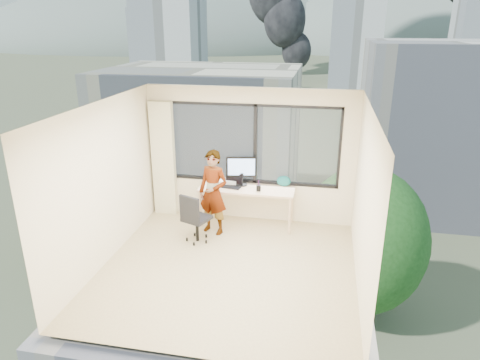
% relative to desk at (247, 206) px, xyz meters
% --- Properties ---
extents(floor, '(4.00, 4.00, 0.01)m').
position_rel_desk_xyz_m(floor, '(0.00, -1.66, -0.38)').
color(floor, tan).
rests_on(floor, ground).
extents(ceiling, '(4.00, 4.00, 0.01)m').
position_rel_desk_xyz_m(ceiling, '(0.00, -1.66, 2.23)').
color(ceiling, white).
rests_on(ceiling, ground).
extents(wall_front, '(4.00, 0.01, 2.60)m').
position_rel_desk_xyz_m(wall_front, '(0.00, -3.66, 0.93)').
color(wall_front, beige).
rests_on(wall_front, ground).
extents(wall_left, '(0.01, 4.00, 2.60)m').
position_rel_desk_xyz_m(wall_left, '(-2.00, -1.66, 0.93)').
color(wall_left, beige).
rests_on(wall_left, ground).
extents(wall_right, '(0.01, 4.00, 2.60)m').
position_rel_desk_xyz_m(wall_right, '(2.00, -1.66, 0.93)').
color(wall_right, beige).
rests_on(wall_right, ground).
extents(window_wall, '(3.30, 0.16, 1.55)m').
position_rel_desk_xyz_m(window_wall, '(0.05, 0.34, 1.15)').
color(window_wall, black).
rests_on(window_wall, ground).
extents(curtain, '(0.45, 0.14, 2.30)m').
position_rel_desk_xyz_m(curtain, '(-1.72, 0.22, 0.77)').
color(curtain, beige).
rests_on(curtain, floor).
extents(desk, '(1.80, 0.60, 0.75)m').
position_rel_desk_xyz_m(desk, '(0.00, 0.00, 0.00)').
color(desk, beige).
rests_on(desk, floor).
extents(chair, '(0.62, 0.62, 0.94)m').
position_rel_desk_xyz_m(chair, '(-0.74, -0.85, 0.09)').
color(chair, black).
rests_on(chair, floor).
extents(person, '(0.67, 0.54, 1.58)m').
position_rel_desk_xyz_m(person, '(-0.54, -0.44, 0.42)').
color(person, '#2D2D33').
rests_on(person, floor).
extents(monitor, '(0.59, 0.22, 0.57)m').
position_rel_desk_xyz_m(monitor, '(-0.13, 0.15, 0.66)').
color(monitor, black).
rests_on(monitor, desk).
extents(game_console, '(0.35, 0.30, 0.08)m').
position_rel_desk_xyz_m(game_console, '(-0.40, 0.19, 0.41)').
color(game_console, white).
rests_on(game_console, desk).
extents(laptop, '(0.41, 0.43, 0.23)m').
position_rel_desk_xyz_m(laptop, '(-0.29, 0.01, 0.49)').
color(laptop, black).
rests_on(laptop, desk).
extents(cellphone, '(0.13, 0.09, 0.01)m').
position_rel_desk_xyz_m(cellphone, '(-0.24, -0.05, 0.38)').
color(cellphone, black).
rests_on(cellphone, desk).
extents(pen_cup, '(0.11, 0.11, 0.11)m').
position_rel_desk_xyz_m(pen_cup, '(0.24, -0.09, 0.43)').
color(pen_cup, black).
rests_on(pen_cup, desk).
extents(handbag, '(0.30, 0.22, 0.20)m').
position_rel_desk_xyz_m(handbag, '(0.67, 0.24, 0.48)').
color(handbag, '#0C4847').
rests_on(handbag, desk).
extents(exterior_ground, '(400.00, 400.00, 0.04)m').
position_rel_desk_xyz_m(exterior_ground, '(0.00, 118.34, -14.38)').
color(exterior_ground, '#515B3D').
rests_on(exterior_ground, ground).
extents(near_bldg_a, '(16.00, 12.00, 14.00)m').
position_rel_desk_xyz_m(near_bldg_a, '(-9.00, 28.34, -7.38)').
color(near_bldg_a, '#F4ECCC').
rests_on(near_bldg_a, exterior_ground).
extents(near_bldg_b, '(14.00, 13.00, 16.00)m').
position_rel_desk_xyz_m(near_bldg_b, '(12.00, 36.34, -6.38)').
color(near_bldg_b, silver).
rests_on(near_bldg_b, exterior_ground).
extents(far_tower_a, '(14.00, 14.00, 28.00)m').
position_rel_desk_xyz_m(far_tower_a, '(-35.00, 93.34, -0.38)').
color(far_tower_a, silver).
rests_on(far_tower_a, exterior_ground).
extents(far_tower_b, '(13.00, 13.00, 30.00)m').
position_rel_desk_xyz_m(far_tower_b, '(8.00, 118.34, 0.62)').
color(far_tower_b, silver).
rests_on(far_tower_b, exterior_ground).
extents(far_tower_d, '(16.00, 14.00, 22.00)m').
position_rel_desk_xyz_m(far_tower_d, '(-60.00, 148.34, -3.38)').
color(far_tower_d, silver).
rests_on(far_tower_d, exterior_ground).
extents(hill_a, '(288.00, 216.00, 90.00)m').
position_rel_desk_xyz_m(hill_a, '(-120.00, 318.34, -14.38)').
color(hill_a, slate).
rests_on(hill_a, exterior_ground).
extents(tree_a, '(7.00, 7.00, 8.00)m').
position_rel_desk_xyz_m(tree_a, '(-16.00, 20.34, -10.38)').
color(tree_a, '#1C4918').
rests_on(tree_a, exterior_ground).
extents(tree_b, '(7.60, 7.60, 9.00)m').
position_rel_desk_xyz_m(tree_b, '(4.00, 16.34, -9.88)').
color(tree_b, '#1C4918').
rests_on(tree_b, exterior_ground).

